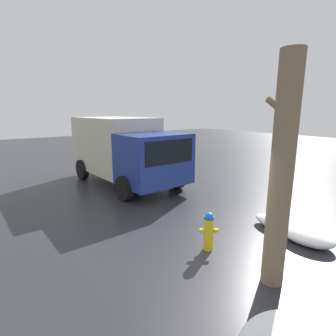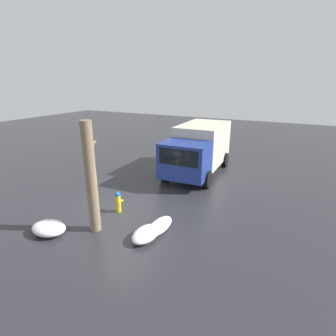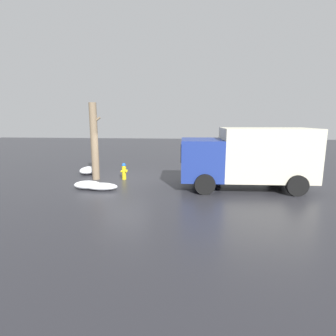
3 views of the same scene
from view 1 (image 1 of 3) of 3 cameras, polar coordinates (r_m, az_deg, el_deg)
ground_plane at (r=6.36m, az=8.74°, el=-17.05°), size 60.00×60.00×0.00m
fire_hydrant at (r=6.15m, az=8.88°, el=-13.29°), size 0.37×0.39×0.90m
tree_trunk at (r=4.85m, az=23.43°, el=-1.40°), size 0.59×0.39×4.06m
delivery_truck at (r=11.45m, az=-9.55°, el=4.29°), size 6.04×2.88×2.81m
pedestrian at (r=10.29m, az=-7.10°, el=0.24°), size 0.38×0.38×1.76m
snow_pile_by_hydrant at (r=7.26m, az=27.79°, el=-12.85°), size 1.30×0.79×0.38m
snow_pile_curbside at (r=7.69m, az=23.48°, el=-11.19°), size 1.52×0.65×0.34m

